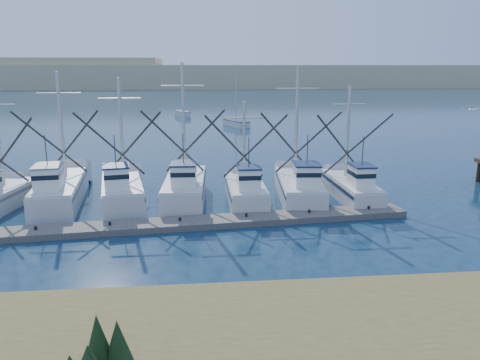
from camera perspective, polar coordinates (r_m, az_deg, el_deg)
ground at (r=22.83m, az=6.81°, el=-10.25°), size 500.00×500.00×0.00m
floating_dock at (r=27.93m, az=-7.31°, el=-5.32°), size 28.28×4.62×0.38m
dune_ridge at (r=230.45m, az=-4.58°, el=12.52°), size 360.00×60.00×10.00m
trawler_fleet at (r=32.47m, az=-7.86°, el=-1.21°), size 27.06×9.54×9.51m
sailboat_near at (r=74.66m, az=-0.48°, el=6.91°), size 3.90×6.29×8.10m
sailboat_far at (r=91.25m, az=-7.04°, el=8.04°), size 3.20×6.25×8.10m
flying_gull at (r=33.42m, az=26.26°, el=7.70°), size 1.03×0.19×0.19m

